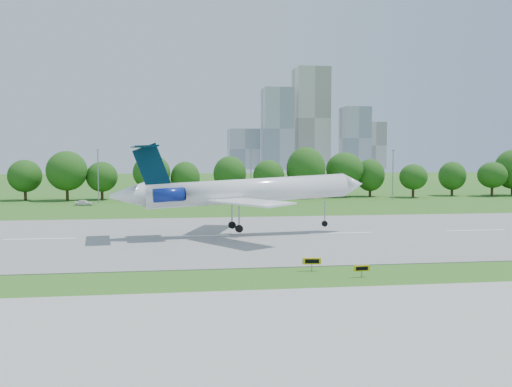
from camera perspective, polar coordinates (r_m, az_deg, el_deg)
ground at (r=52.17m, az=-5.00°, el=-8.16°), size 600.00×600.00×0.00m
runway at (r=76.78m, az=-6.01°, el=-4.28°), size 400.00×45.00×0.08m
taxiway at (r=34.79m, az=-3.34°, el=-14.23°), size 400.00×23.00×0.08m
tree_line at (r=143.07m, az=-7.01°, el=1.93°), size 288.40×8.40×10.40m
light_poles at (r=133.05m, az=-8.01°, el=1.84°), size 175.90×0.25×12.19m
skyline at (r=453.83m, az=5.04°, el=6.27°), size 127.00×52.00×80.00m
airliner at (r=76.32m, az=-2.00°, el=0.30°), size 35.24×25.46×11.74m
taxi_sign_centre at (r=54.02m, az=5.59°, el=-6.77°), size 1.76×0.42×1.23m
taxi_sign_right at (r=51.91m, az=10.53°, el=-7.39°), size 1.52×0.31×1.06m
service_vehicle_b at (r=129.14m, az=-16.85°, el=-0.87°), size 3.97×2.07×1.29m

